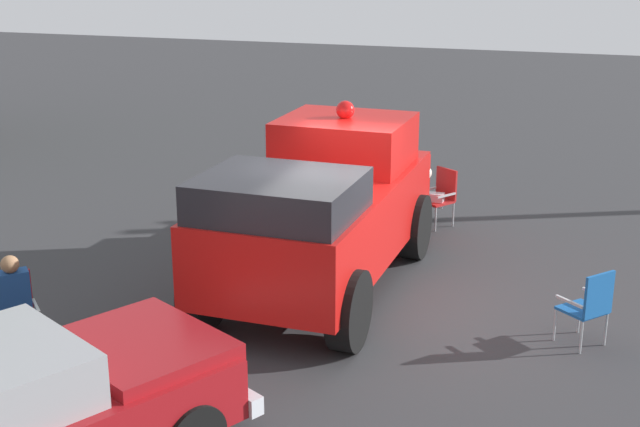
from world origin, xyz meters
The scene contains 8 objects.
ground_plane centered at (0.00, 0.00, 0.00)m, with size 60.00×60.00×0.00m, color #333335.
vintage_fire_truck centered at (-0.78, 0.59, 1.20)m, with size 2.44×6.00×2.59m.
classic_hot_rod centered at (-1.97, -5.21, 0.75)m, with size 3.71×4.71×1.46m.
lawn_chair_near_truck centered at (-3.72, -2.77, 0.59)m, with size 0.69×0.69×1.02m.
lawn_chair_by_car centered at (3.01, -0.45, 0.59)m, with size 0.69×0.69×1.02m.
lawn_chair_spare centered at (0.35, 3.88, 0.59)m, with size 0.68×0.68×1.02m.
spectator_seated centered at (-3.63, -2.87, 0.70)m, with size 0.64×0.64×1.29m.
traffic_cone centered at (-0.47, 3.43, 0.31)m, with size 0.40×0.40×0.64m.
Camera 1 is at (2.89, -11.04, 4.93)m, focal length 49.21 mm.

